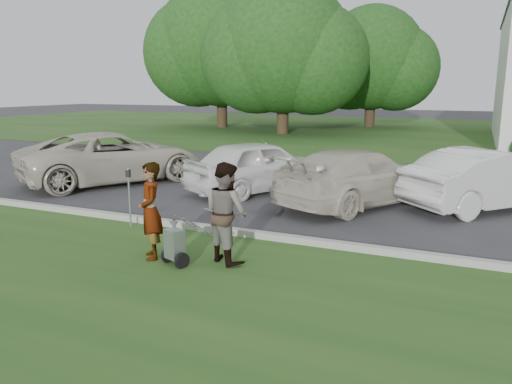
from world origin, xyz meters
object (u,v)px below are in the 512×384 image
Objects in this scene: tree_back at (372,63)px; car_b at (260,166)px; tree_left at (283,52)px; tree_far at (221,49)px; parking_meter_near at (129,191)px; car_d at (489,179)px; person_right at (226,213)px; person_left at (151,212)px; striping_cart at (175,245)px; car_c at (358,177)px; car_a at (114,157)px.

tree_back reaches higher than car_b.
tree_far reaches higher than tree_left.
car_d is (7.18, 5.07, -0.07)m from parking_meter_near.
car_d is at bearing -47.67° from tree_far.
person_right reaches higher than car_b.
car_d is (12.00, -16.76, -4.35)m from tree_left.
tree_left reaches higher than tree_back.
tree_left is 6.12× the size of person_left.
tree_far is at bearing 113.55° from parking_meter_near.
car_c is (1.84, 5.83, 0.36)m from striping_cart.
car_a reaches higher than parking_meter_near.
car_b is (1.05, 4.67, -0.06)m from parking_meter_near.
parking_meter_near is 5.85m from car_c.
tree_far is 27.18m from car_d.
person_right is at bearing 98.42° from car_d.
tree_back is 1.65× the size of car_a.
tree_far reaches higher than car_a.
car_c is (2.43, 5.69, -0.14)m from person_left.
car_d is at bearing 35.26° from parking_meter_near.
car_c reaches higher than parking_meter_near.
person_left is 2.19m from parking_meter_near.
person_left reaches higher than car_b.
tree_back reaches higher than person_right.
car_a reaches higher than striping_cart.
striping_cart is at bearing -73.31° from tree_left.
car_a is 1.16× the size of car_c.
car_d is at bearing -138.37° from car_c.
tree_left reaches higher than person_right.
parking_meter_near is at bearing 162.66° from car_a.
tree_far is 22.39m from car_a.
parking_meter_near is 4.79m from car_b.
person_left reaches higher than car_a.
striping_cart is at bearing 98.70° from car_c.
tree_back is 31.64m from person_left.
tree_back is at bearing 91.58° from parking_meter_near.
tree_left reaches higher than car_c.
person_right is at bearing 104.21° from car_c.
person_right reaches higher than parking_meter_near.
person_right is 6.05m from car_b.
car_c is at bearing 46.12° from parking_meter_near.
car_c is (7.88, 0.08, -0.08)m from car_a.
striping_cart is at bearing 64.95° from person_right.
car_c is (8.87, -17.62, -4.38)m from tree_left.
person_left is (-0.58, 0.14, 0.49)m from striping_cart.
car_a is at bearing -71.34° from tree_far.
person_left is 0.38× the size of car_d.
car_b is (5.87, -17.16, -4.34)m from tree_left.
person_left is at bearing 93.14° from car_c.
tree_far is at bearing 138.28° from striping_cart.
car_c is (14.88, -20.62, -4.96)m from tree_far.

